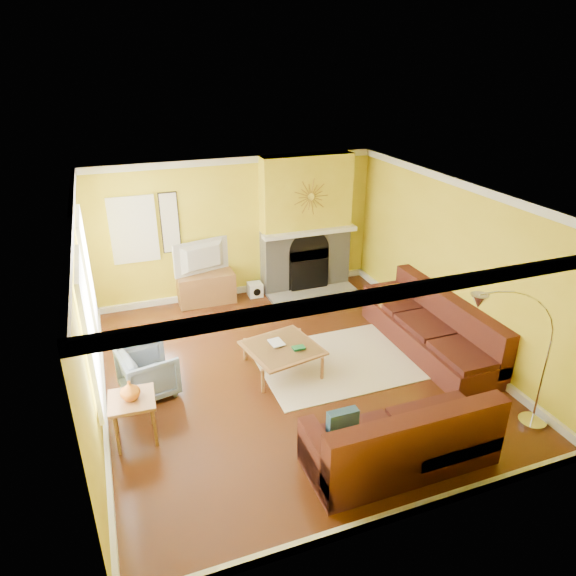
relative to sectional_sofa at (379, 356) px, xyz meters
name	(u,v)px	position (x,y,z in m)	size (l,w,h in m)	color
floor	(291,370)	(-1.07, 0.74, -0.46)	(5.50, 6.00, 0.02)	#5B2C13
ceiling	(292,195)	(-1.07, 0.74, 2.26)	(5.50, 6.00, 0.02)	white
wall_back	(237,228)	(-1.07, 3.75, 0.90)	(5.50, 0.02, 2.70)	yellow
wall_front	(407,418)	(-1.07, -2.27, 0.90)	(5.50, 0.02, 2.70)	yellow
wall_left	(86,321)	(-3.83, 0.74, 0.90)	(0.02, 6.00, 2.70)	yellow
wall_right	(454,264)	(1.69, 0.74, 0.90)	(0.02, 6.00, 2.70)	yellow
baseboard	(291,366)	(-1.07, 0.74, -0.39)	(5.50, 6.00, 0.12)	white
crown_molding	(292,201)	(-1.07, 0.74, 2.19)	(5.50, 6.00, 0.12)	white
window_left_near	(86,272)	(-3.79, 2.04, 1.05)	(0.06, 1.22, 1.72)	white
window_left_far	(88,333)	(-3.79, 0.14, 1.05)	(0.06, 1.22, 1.72)	white
window_back	(134,230)	(-2.97, 3.70, 1.10)	(0.82, 0.06, 1.22)	white
wall_art	(170,223)	(-2.32, 3.71, 1.15)	(0.34, 0.04, 1.14)	white
fireplace	(306,224)	(0.28, 3.54, 0.90)	(1.80, 0.40, 2.70)	gray
mantel	(310,232)	(0.28, 3.30, 0.80)	(1.92, 0.22, 0.08)	white
hearth	(315,296)	(0.28, 2.99, -0.42)	(1.80, 0.70, 0.06)	gray
sunburst	(311,197)	(0.28, 3.31, 1.50)	(0.70, 0.04, 0.70)	olive
rug	(337,362)	(-0.33, 0.68, -0.44)	(2.40, 1.80, 0.02)	beige
sectional_sofa	(379,356)	(0.00, 0.00, 0.00)	(3.35, 3.93, 0.90)	#50201A
coffee_table	(282,358)	(-1.20, 0.80, -0.25)	(1.02, 1.02, 0.40)	white
media_console	(206,288)	(-1.78, 3.51, -0.15)	(1.08, 0.48, 0.59)	#936235
tv	(204,258)	(-1.78, 3.51, 0.47)	(1.12, 0.15, 0.65)	black
subwoofer	(255,289)	(-0.82, 3.47, -0.31)	(0.27, 0.27, 0.27)	white
armchair	(148,372)	(-3.16, 0.90, -0.12)	(0.71, 0.73, 0.67)	slate
side_table	(134,419)	(-3.43, -0.03, -0.15)	(0.55, 0.55, 0.61)	#936235
vase	(130,390)	(-3.43, -0.03, 0.28)	(0.24, 0.24, 0.25)	#CF6614
book	(271,344)	(-1.35, 0.90, -0.04)	(0.20, 0.27, 0.03)	white
arc_lamp	(511,365)	(0.87, -1.53, 0.58)	(1.31, 0.36, 2.06)	silver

